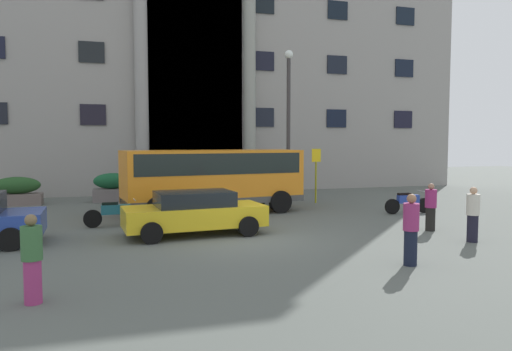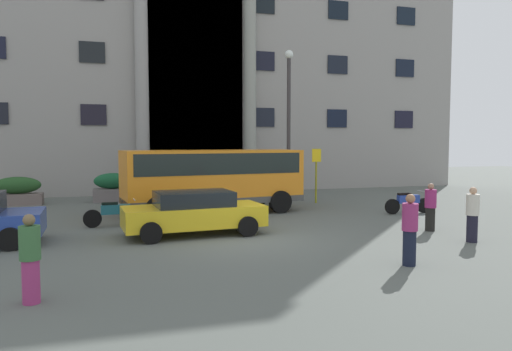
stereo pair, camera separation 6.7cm
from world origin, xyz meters
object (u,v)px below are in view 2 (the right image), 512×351
(hedge_planter_east, at_px, (187,185))
(pedestrian_man_crossing, at_px, (30,259))
(parked_estate_mid, at_px, (194,212))
(hedge_planter_entrance_left, at_px, (113,188))
(orange_minibus, at_px, (213,175))
(lamppost_plaza_centre, at_px, (289,114))
(pedestrian_woman_dark_dress, at_px, (410,230))
(motorcycle_near_kerb, at_px, (114,213))
(pedestrian_man_red_shirt, at_px, (430,207))
(hedge_planter_far_east, at_px, (17,192))
(motorcycle_far_end, at_px, (407,202))
(bus_stop_sign, at_px, (316,169))
(pedestrian_child_trailing, at_px, (472,215))

(hedge_planter_east, bearing_deg, pedestrian_man_crossing, -109.00)
(parked_estate_mid, bearing_deg, hedge_planter_east, 78.21)
(hedge_planter_entrance_left, bearing_deg, orange_minibus, -51.75)
(parked_estate_mid, relative_size, lamppost_plaza_centre, 0.61)
(hedge_planter_east, bearing_deg, parked_estate_mid, -97.52)
(hedge_planter_entrance_left, height_order, pedestrian_woman_dark_dress, pedestrian_woman_dark_dress)
(motorcycle_near_kerb, relative_size, pedestrian_man_red_shirt, 1.36)
(orange_minibus, xyz_separation_m, motorcycle_near_kerb, (-3.82, -2.10, -1.06))
(orange_minibus, relative_size, motorcycle_near_kerb, 3.46)
(hedge_planter_east, distance_m, pedestrian_man_red_shirt, 12.31)
(hedge_planter_east, relative_size, motorcycle_near_kerb, 0.86)
(pedestrian_woman_dark_dress, bearing_deg, hedge_planter_east, -110.98)
(hedge_planter_entrance_left, bearing_deg, parked_estate_mid, -75.69)
(orange_minibus, bearing_deg, pedestrian_woman_dark_dress, -80.81)
(hedge_planter_far_east, height_order, parked_estate_mid, parked_estate_mid)
(motorcycle_near_kerb, bearing_deg, parked_estate_mid, -47.36)
(orange_minibus, xyz_separation_m, pedestrian_man_red_shirt, (5.83, -5.87, -0.76))
(hedge_planter_entrance_left, relative_size, motorcycle_far_end, 0.89)
(orange_minibus, xyz_separation_m, motorcycle_far_end, (7.32, -2.45, -1.06))
(hedge_planter_entrance_left, xyz_separation_m, pedestrian_woman_dark_dress, (6.48, -14.27, 0.18))
(bus_stop_sign, distance_m, pedestrian_woman_dark_dress, 11.31)
(motorcycle_near_kerb, xyz_separation_m, pedestrian_woman_dark_dress, (6.46, -7.30, 0.37))
(hedge_planter_entrance_left, height_order, pedestrian_man_red_shirt, pedestrian_man_red_shirt)
(hedge_planter_entrance_left, distance_m, pedestrian_man_crossing, 14.65)
(hedge_planter_entrance_left, bearing_deg, pedestrian_man_crossing, -95.66)
(motorcycle_far_end, height_order, pedestrian_child_trailing, pedestrian_child_trailing)
(hedge_planter_far_east, bearing_deg, pedestrian_woman_dark_dress, -53.28)
(pedestrian_man_crossing, bearing_deg, lamppost_plaza_centre, 96.52)
(motorcycle_far_end, distance_m, pedestrian_woman_dark_dress, 8.39)
(motorcycle_near_kerb, height_order, pedestrian_man_crossing, pedestrian_man_crossing)
(orange_minibus, xyz_separation_m, pedestrian_child_trailing, (5.89, -7.67, -0.73))
(pedestrian_man_red_shirt, bearing_deg, hedge_planter_far_east, 41.33)
(pedestrian_woman_dark_dress, relative_size, pedestrian_child_trailing, 1.05)
(hedge_planter_entrance_left, height_order, lamppost_plaza_centre, lamppost_plaza_centre)
(bus_stop_sign, height_order, pedestrian_man_crossing, bus_stop_sign)
(bus_stop_sign, relative_size, hedge_planter_far_east, 1.21)
(hedge_planter_far_east, xyz_separation_m, pedestrian_man_crossing, (2.64, -14.48, 0.18))
(parked_estate_mid, xyz_separation_m, motorcycle_near_kerb, (-2.33, 2.22, -0.24))
(bus_stop_sign, bearing_deg, motorcycle_far_end, -62.22)
(hedge_planter_far_east, relative_size, hedge_planter_entrance_left, 1.17)
(parked_estate_mid, bearing_deg, bus_stop_sign, 37.26)
(hedge_planter_entrance_left, bearing_deg, bus_stop_sign, -19.94)
(pedestrian_man_red_shirt, bearing_deg, orange_minibus, 33.87)
(hedge_planter_far_east, bearing_deg, pedestrian_man_red_shirt, -37.72)
(motorcycle_near_kerb, bearing_deg, pedestrian_woman_dark_dress, -52.15)
(hedge_planter_entrance_left, distance_m, motorcycle_far_end, 13.35)
(pedestrian_woman_dark_dress, xyz_separation_m, lamppost_plaza_centre, (1.50, 11.86, 3.33))
(parked_estate_mid, relative_size, pedestrian_man_red_shirt, 2.85)
(bus_stop_sign, height_order, lamppost_plaza_centre, lamppost_plaza_centre)
(hedge_planter_entrance_left, relative_size, hedge_planter_east, 0.99)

